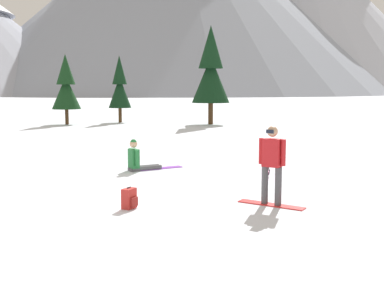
# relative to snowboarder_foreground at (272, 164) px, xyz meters

# --- Properties ---
(ground_plane) EXTENTS (800.00, 800.00, 0.00)m
(ground_plane) POSITION_rel_snowboarder_foreground_xyz_m (-3.77, 1.21, -0.94)
(ground_plane) COLOR silver
(snowboarder_foreground) EXTENTS (1.46, 1.02, 1.78)m
(snowboarder_foreground) POSITION_rel_snowboarder_foreground_xyz_m (0.00, 0.00, 0.00)
(snowboarder_foreground) COLOR red
(snowboarder_foreground) RESTS_ON ground_plane
(snowboarder_midground) EXTENTS (1.71, 1.26, 1.01)m
(snowboarder_midground) POSITION_rel_snowboarder_foreground_xyz_m (-3.59, 4.37, -0.59)
(snowboarder_midground) COLOR #4C4C51
(snowboarder_midground) RESTS_ON ground_plane
(loose_snowboard_near_right) EXTENTS (0.23, 1.80, 0.27)m
(loose_snowboard_near_right) POSITION_rel_snowboarder_foreground_xyz_m (0.36, 3.69, -0.81)
(loose_snowboard_near_right) COLOR pink
(loose_snowboard_near_right) RESTS_ON ground_plane
(backpack_red) EXTENTS (0.35, 0.38, 0.47)m
(backpack_red) POSITION_rel_snowboarder_foreground_xyz_m (-3.12, -0.38, -0.73)
(backpack_red) COLOR red
(backpack_red) RESTS_ON ground_plane
(pine_tree_broad) EXTENTS (2.04, 2.04, 4.99)m
(pine_tree_broad) POSITION_rel_snowboarder_foreground_xyz_m (-11.50, 23.32, 1.78)
(pine_tree_broad) COLOR #472D19
(pine_tree_broad) RESTS_ON ground_plane
(pine_tree_short) EXTENTS (2.70, 2.70, 7.00)m
(pine_tree_short) POSITION_rel_snowboarder_foreground_xyz_m (-1.21, 23.83, 2.87)
(pine_tree_short) COLOR #472D19
(pine_tree_short) RESTS_ON ground_plane
(pine_tree_young) EXTENTS (1.70, 1.70, 5.03)m
(pine_tree_young) POSITION_rel_snowboarder_foreground_xyz_m (-8.04, 25.38, 1.80)
(pine_tree_young) COLOR #472D19
(pine_tree_young) RESTS_ON ground_plane
(peak_central_summit) EXTENTS (141.45, 141.45, 75.80)m
(peak_central_summit) POSITION_rel_snowboarder_foreground_xyz_m (42.88, 226.03, 38.66)
(peak_central_summit) COLOR #B2B7C6
(peak_central_summit) RESTS_ON ground_plane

